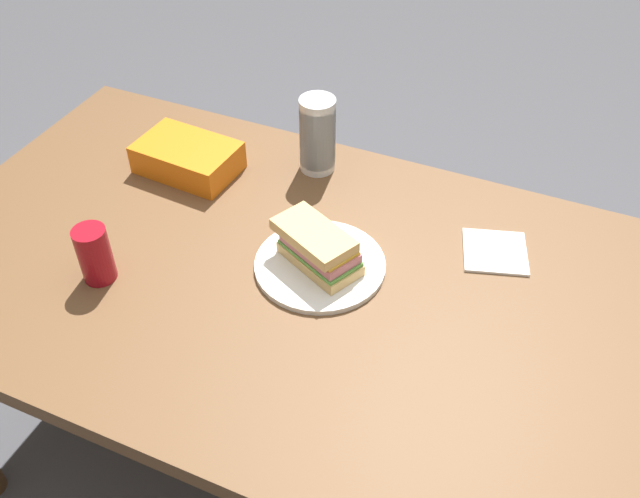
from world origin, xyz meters
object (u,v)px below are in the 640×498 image
Objects in this scene: chip_bag at (188,157)px; plastic_cup_stack at (317,135)px; soda_can_red at (95,254)px; dining_table at (352,320)px; paper_plate at (320,265)px; sandwich at (318,247)px.

plastic_cup_stack is (-0.28, -0.13, 0.06)m from chip_bag.
soda_can_red reaches higher than chip_bag.
dining_table is 0.46m from plastic_cup_stack.
chip_bag is (0.03, -0.38, -0.03)m from soda_can_red.
plastic_cup_stack is (-0.25, -0.51, 0.03)m from soda_can_red.
chip_bag reaches higher than paper_plate.
chip_bag is 0.31m from plastic_cup_stack.
soda_can_red is 0.57m from plastic_cup_stack.
dining_table is 10.11× the size of plastic_cup_stack.
plastic_cup_stack is (0.14, -0.31, 0.09)m from paper_plate.
plastic_cup_stack is (0.23, -0.35, 0.17)m from dining_table.
paper_plate is at bearing -152.65° from soda_can_red.
paper_plate is 1.16× the size of chip_bag.
sandwich reaches higher than dining_table.
sandwich is at bearing -152.41° from soda_can_red.
sandwich is (0.09, -0.04, 0.13)m from dining_table.
dining_table is 0.57m from chip_bag.
soda_can_red is 0.66× the size of plastic_cup_stack.
sandwich is at bearing 114.13° from plastic_cup_stack.
sandwich is (0.00, 0.00, 0.05)m from paper_plate.
plastic_cup_stack is at bearing -150.59° from chip_bag.
paper_plate is (0.09, -0.04, 0.09)m from dining_table.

